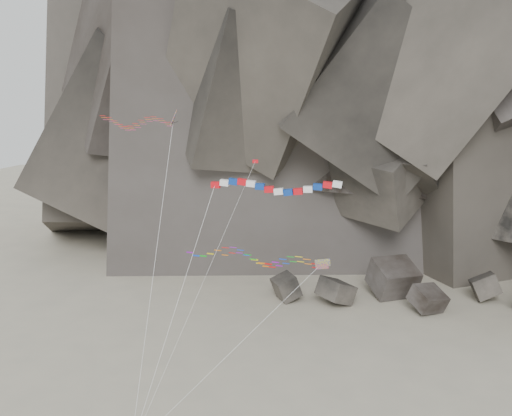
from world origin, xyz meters
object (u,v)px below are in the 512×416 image
(parafoil_kite, at_px, (248,256))
(pennant_kite, at_px, (225,232))
(delta_kite, at_px, (133,122))
(banner_kite, at_px, (274,187))

(parafoil_kite, bearing_deg, pennant_kite, -127.71)
(delta_kite, distance_m, banner_kite, 15.23)
(banner_kite, bearing_deg, pennant_kite, -171.80)
(parafoil_kite, height_order, pennant_kite, pennant_kite)
(parafoil_kite, relative_size, pennant_kite, 0.69)
(delta_kite, height_order, banner_kite, delta_kite)
(banner_kite, xyz_separation_m, pennant_kite, (-4.12, -1.28, -3.98))
(parafoil_kite, bearing_deg, banner_kite, -46.38)
(delta_kite, bearing_deg, banner_kite, -21.31)
(delta_kite, relative_size, pennant_kite, 1.22)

